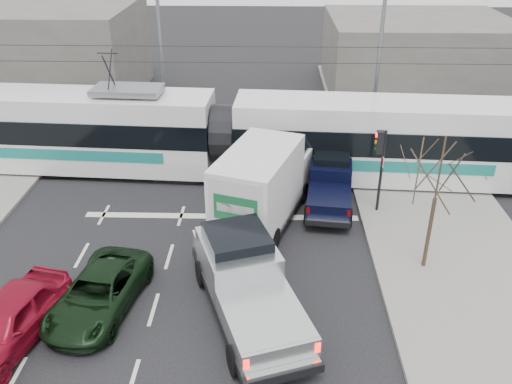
{
  "coord_description": "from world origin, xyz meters",
  "views": [
    {
      "loc": [
        2.01,
        -13.64,
        11.62
      ],
      "look_at": [
        1.5,
        4.85,
        1.8
      ],
      "focal_mm": 38.0,
      "sensor_mm": 36.0,
      "label": 1
    }
  ],
  "objects_px": {
    "street_lamp_near": "(376,51)",
    "silver_pickup": "(245,279)",
    "street_lamp_far": "(157,41)",
    "red_car": "(8,321)",
    "box_truck": "(263,186)",
    "green_car": "(99,293)",
    "traffic_signal": "(380,154)",
    "tram": "(223,135)",
    "navy_pickup": "(330,182)",
    "bare_tree": "(439,174)"
  },
  "relations": [
    {
      "from": "bare_tree",
      "to": "traffic_signal",
      "type": "xyz_separation_m",
      "value": [
        -1.13,
        4.0,
        -1.05
      ]
    },
    {
      "from": "street_lamp_far",
      "to": "tram",
      "type": "relative_size",
      "value": 0.32
    },
    {
      "from": "traffic_signal",
      "to": "red_car",
      "type": "bearing_deg",
      "value": -146.39
    },
    {
      "from": "street_lamp_near",
      "to": "green_car",
      "type": "distance_m",
      "value": 18.19
    },
    {
      "from": "street_lamp_far",
      "to": "silver_pickup",
      "type": "bearing_deg",
      "value": -70.99
    },
    {
      "from": "street_lamp_near",
      "to": "silver_pickup",
      "type": "height_order",
      "value": "street_lamp_near"
    },
    {
      "from": "red_car",
      "to": "silver_pickup",
      "type": "bearing_deg",
      "value": 27.72
    },
    {
      "from": "silver_pickup",
      "to": "navy_pickup",
      "type": "height_order",
      "value": "silver_pickup"
    },
    {
      "from": "tram",
      "to": "box_truck",
      "type": "distance_m",
      "value": 4.92
    },
    {
      "from": "street_lamp_near",
      "to": "silver_pickup",
      "type": "bearing_deg",
      "value": -113.55
    },
    {
      "from": "street_lamp_far",
      "to": "red_car",
      "type": "bearing_deg",
      "value": -94.76
    },
    {
      "from": "street_lamp_near",
      "to": "red_car",
      "type": "height_order",
      "value": "street_lamp_near"
    },
    {
      "from": "street_lamp_far",
      "to": "navy_pickup",
      "type": "distance_m",
      "value": 13.04
    },
    {
      "from": "navy_pickup",
      "to": "tram",
      "type": "bearing_deg",
      "value": 157.33
    },
    {
      "from": "tram",
      "to": "red_car",
      "type": "bearing_deg",
      "value": -111.74
    },
    {
      "from": "bare_tree",
      "to": "red_car",
      "type": "bearing_deg",
      "value": -162.97
    },
    {
      "from": "green_car",
      "to": "red_car",
      "type": "xyz_separation_m",
      "value": [
        -2.25,
        -1.55,
        0.14
      ]
    },
    {
      "from": "street_lamp_far",
      "to": "tram",
      "type": "xyz_separation_m",
      "value": [
        3.98,
        -5.95,
        -3.06
      ]
    },
    {
      "from": "street_lamp_far",
      "to": "navy_pickup",
      "type": "height_order",
      "value": "street_lamp_far"
    },
    {
      "from": "navy_pickup",
      "to": "green_car",
      "type": "height_order",
      "value": "navy_pickup"
    },
    {
      "from": "tram",
      "to": "red_car",
      "type": "relative_size",
      "value": 6.13
    },
    {
      "from": "street_lamp_far",
      "to": "red_car",
      "type": "relative_size",
      "value": 1.94
    },
    {
      "from": "navy_pickup",
      "to": "street_lamp_far",
      "type": "bearing_deg",
      "value": 142.2
    },
    {
      "from": "box_truck",
      "to": "red_car",
      "type": "relative_size",
      "value": 1.56
    },
    {
      "from": "street_lamp_far",
      "to": "traffic_signal",
      "type": "bearing_deg",
      "value": -41.72
    },
    {
      "from": "bare_tree",
      "to": "traffic_signal",
      "type": "height_order",
      "value": "bare_tree"
    },
    {
      "from": "street_lamp_near",
      "to": "box_truck",
      "type": "xyz_separation_m",
      "value": [
        -5.55,
        -8.45,
        -3.42
      ]
    },
    {
      "from": "red_car",
      "to": "tram",
      "type": "bearing_deg",
      "value": 78.79
    },
    {
      "from": "traffic_signal",
      "to": "street_lamp_far",
      "type": "distance_m",
      "value": 14.47
    },
    {
      "from": "bare_tree",
      "to": "street_lamp_far",
      "type": "bearing_deg",
      "value": 131.12
    },
    {
      "from": "street_lamp_far",
      "to": "green_car",
      "type": "xyz_separation_m",
      "value": [
        0.79,
        -16.0,
        -4.46
      ]
    },
    {
      "from": "street_lamp_near",
      "to": "street_lamp_far",
      "type": "relative_size",
      "value": 1.0
    },
    {
      "from": "box_truck",
      "to": "green_car",
      "type": "relative_size",
      "value": 1.55
    },
    {
      "from": "box_truck",
      "to": "navy_pickup",
      "type": "bearing_deg",
      "value": 50.22
    },
    {
      "from": "traffic_signal",
      "to": "red_car",
      "type": "distance_m",
      "value": 14.68
    },
    {
      "from": "street_lamp_near",
      "to": "navy_pickup",
      "type": "distance_m",
      "value": 8.28
    },
    {
      "from": "box_truck",
      "to": "navy_pickup",
      "type": "xyz_separation_m",
      "value": [
        2.87,
        1.77,
        -0.67
      ]
    },
    {
      "from": "traffic_signal",
      "to": "street_lamp_far",
      "type": "xyz_separation_m",
      "value": [
        -10.66,
        9.5,
        2.37
      ]
    },
    {
      "from": "street_lamp_near",
      "to": "red_car",
      "type": "distance_m",
      "value": 20.7
    },
    {
      "from": "street_lamp_far",
      "to": "green_car",
      "type": "distance_m",
      "value": 16.63
    },
    {
      "from": "silver_pickup",
      "to": "tram",
      "type": "bearing_deg",
      "value": 79.29
    },
    {
      "from": "navy_pickup",
      "to": "box_truck",
      "type": "bearing_deg",
      "value": -141.68
    },
    {
      "from": "street_lamp_near",
      "to": "box_truck",
      "type": "bearing_deg",
      "value": -123.27
    },
    {
      "from": "tram",
      "to": "green_car",
      "type": "bearing_deg",
      "value": -104.24
    },
    {
      "from": "navy_pickup",
      "to": "green_car",
      "type": "bearing_deg",
      "value": -130.95
    },
    {
      "from": "bare_tree",
      "to": "traffic_signal",
      "type": "bearing_deg",
      "value": 105.76
    },
    {
      "from": "street_lamp_far",
      "to": "green_car",
      "type": "bearing_deg",
      "value": -87.18
    },
    {
      "from": "box_truck",
      "to": "green_car",
      "type": "bearing_deg",
      "value": -114.29
    },
    {
      "from": "traffic_signal",
      "to": "box_truck",
      "type": "xyz_separation_m",
      "value": [
        -4.7,
        -0.95,
        -1.05
      ]
    },
    {
      "from": "tram",
      "to": "box_truck",
      "type": "bearing_deg",
      "value": -62.95
    }
  ]
}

